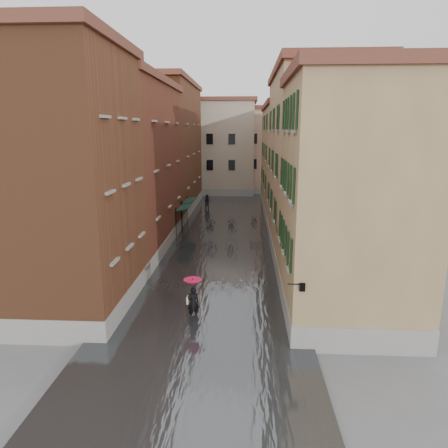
# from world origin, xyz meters

# --- Properties ---
(ground) EXTENTS (120.00, 120.00, 0.00)m
(ground) POSITION_xyz_m (0.00, 0.00, 0.00)
(ground) COLOR slate
(ground) RESTS_ON ground
(floodwater) EXTENTS (10.00, 60.00, 0.20)m
(floodwater) POSITION_xyz_m (0.00, 13.00, 0.10)
(floodwater) COLOR #3D4043
(floodwater) RESTS_ON ground
(building_left_near) EXTENTS (6.00, 8.00, 13.00)m
(building_left_near) POSITION_xyz_m (-7.00, -2.00, 6.50)
(building_left_near) COLOR brown
(building_left_near) RESTS_ON ground
(building_left_mid) EXTENTS (6.00, 14.00, 12.50)m
(building_left_mid) POSITION_xyz_m (-7.00, 9.00, 6.25)
(building_left_mid) COLOR #5D2E1D
(building_left_mid) RESTS_ON ground
(building_left_far) EXTENTS (6.00, 16.00, 14.00)m
(building_left_far) POSITION_xyz_m (-7.00, 24.00, 7.00)
(building_left_far) COLOR brown
(building_left_far) RESTS_ON ground
(building_right_near) EXTENTS (6.00, 8.00, 11.50)m
(building_right_near) POSITION_xyz_m (7.00, -2.00, 5.75)
(building_right_near) COLOR olive
(building_right_near) RESTS_ON ground
(building_right_mid) EXTENTS (6.00, 14.00, 13.00)m
(building_right_mid) POSITION_xyz_m (7.00, 9.00, 6.50)
(building_right_mid) COLOR tan
(building_right_mid) RESTS_ON ground
(building_right_far) EXTENTS (6.00, 16.00, 11.50)m
(building_right_far) POSITION_xyz_m (7.00, 24.00, 5.75)
(building_right_far) COLOR olive
(building_right_far) RESTS_ON ground
(building_end_cream) EXTENTS (12.00, 9.00, 13.00)m
(building_end_cream) POSITION_xyz_m (-3.00, 38.00, 6.50)
(building_end_cream) COLOR #B3A68E
(building_end_cream) RESTS_ON ground
(building_end_pink) EXTENTS (10.00, 9.00, 12.00)m
(building_end_pink) POSITION_xyz_m (6.00, 40.00, 6.00)
(building_end_pink) COLOR tan
(building_end_pink) RESTS_ON ground
(awning_near) EXTENTS (1.09, 2.94, 2.80)m
(awning_near) POSITION_xyz_m (-3.49, 12.98, 2.47)
(awning_near) COLOR #142D23
(awning_near) RESTS_ON ground
(awning_far) EXTENTS (1.09, 3.20, 2.80)m
(awning_far) POSITION_xyz_m (-3.48, 16.39, 2.47)
(awning_far) COLOR #142D23
(awning_far) RESTS_ON ground
(wall_lantern) EXTENTS (0.71, 0.22, 0.35)m
(wall_lantern) POSITION_xyz_m (4.33, -6.00, 3.01)
(wall_lantern) COLOR black
(wall_lantern) RESTS_ON ground
(window_planters) EXTENTS (0.59, 7.99, 0.84)m
(window_planters) POSITION_xyz_m (4.12, -0.74, 3.51)
(window_planters) COLOR brown
(window_planters) RESTS_ON ground
(pedestrian_main) EXTENTS (0.94, 0.94, 2.06)m
(pedestrian_main) POSITION_xyz_m (-0.57, -3.06, 1.25)
(pedestrian_main) COLOR black
(pedestrian_main) RESTS_ON ground
(pedestrian_far) EXTENTS (0.91, 0.71, 1.86)m
(pedestrian_far) POSITION_xyz_m (-2.48, 24.35, 0.93)
(pedestrian_far) COLOR black
(pedestrian_far) RESTS_ON ground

